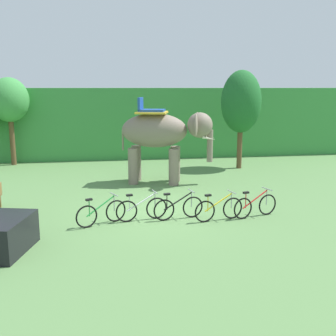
{
  "coord_description": "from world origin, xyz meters",
  "views": [
    {
      "loc": [
        -1.66,
        -13.27,
        4.21
      ],
      "look_at": [
        0.55,
        1.0,
        1.3
      ],
      "focal_mm": 42.91,
      "sensor_mm": 36.0,
      "label": 1
    }
  ],
  "objects_px": {
    "bike_black": "(178,208)",
    "bike_red": "(255,206)",
    "bike_green": "(101,213)",
    "elephant": "(162,134)",
    "tree_center": "(241,102)",
    "bike_white": "(142,209)",
    "tree_center_right": "(9,101)",
    "bike_yellow": "(219,209)"
  },
  "relations": [
    {
      "from": "bike_red",
      "to": "bike_yellow",
      "type": "bearing_deg",
      "value": -172.7
    },
    {
      "from": "bike_green",
      "to": "bike_black",
      "type": "xyz_separation_m",
      "value": [
        2.46,
        0.17,
        0.0
      ]
    },
    {
      "from": "elephant",
      "to": "bike_black",
      "type": "distance_m",
      "value": 5.46
    },
    {
      "from": "bike_white",
      "to": "tree_center_right",
      "type": "bearing_deg",
      "value": 120.23
    },
    {
      "from": "tree_center",
      "to": "bike_red",
      "type": "distance_m",
      "value": 8.81
    },
    {
      "from": "bike_red",
      "to": "tree_center_right",
      "type": "bearing_deg",
      "value": 132.54
    },
    {
      "from": "tree_center",
      "to": "elephant",
      "type": "xyz_separation_m",
      "value": [
        -4.5,
        -2.66,
        -1.26
      ]
    },
    {
      "from": "tree_center_right",
      "to": "bike_green",
      "type": "relative_size",
      "value": 3.06
    },
    {
      "from": "tree_center_right",
      "to": "bike_white",
      "type": "relative_size",
      "value": 2.81
    },
    {
      "from": "tree_center",
      "to": "bike_green",
      "type": "xyz_separation_m",
      "value": [
        -7.14,
        -7.97,
        -3.08
      ]
    },
    {
      "from": "tree_center",
      "to": "bike_black",
      "type": "bearing_deg",
      "value": -120.93
    },
    {
      "from": "tree_center_right",
      "to": "tree_center",
      "type": "bearing_deg",
      "value": -13.1
    },
    {
      "from": "bike_black",
      "to": "bike_yellow",
      "type": "xyz_separation_m",
      "value": [
        1.26,
        -0.33,
        0.0
      ]
    },
    {
      "from": "elephant",
      "to": "bike_yellow",
      "type": "distance_m",
      "value": 5.87
    },
    {
      "from": "tree_center_right",
      "to": "bike_green",
      "type": "distance_m",
      "value": 12.23
    },
    {
      "from": "tree_center",
      "to": "elephant",
      "type": "bearing_deg",
      "value": -149.4
    },
    {
      "from": "tree_center",
      "to": "bike_yellow",
      "type": "relative_size",
      "value": 3.03
    },
    {
      "from": "tree_center_right",
      "to": "elephant",
      "type": "bearing_deg",
      "value": -35.96
    },
    {
      "from": "bike_white",
      "to": "tree_center",
      "type": "bearing_deg",
      "value": 52.87
    },
    {
      "from": "elephant",
      "to": "bike_yellow",
      "type": "xyz_separation_m",
      "value": [
        1.07,
        -5.48,
        -1.82
      ]
    },
    {
      "from": "bike_white",
      "to": "bike_red",
      "type": "relative_size",
      "value": 1.02
    },
    {
      "from": "tree_center",
      "to": "bike_white",
      "type": "xyz_separation_m",
      "value": [
        -5.87,
        -7.75,
        -3.08
      ]
    },
    {
      "from": "tree_center",
      "to": "elephant",
      "type": "height_order",
      "value": "tree_center"
    },
    {
      "from": "bike_black",
      "to": "bike_red",
      "type": "bearing_deg",
      "value": -3.69
    },
    {
      "from": "elephant",
      "to": "bike_black",
      "type": "bearing_deg",
      "value": -92.03
    },
    {
      "from": "bike_green",
      "to": "elephant",
      "type": "bearing_deg",
      "value": 63.53
    },
    {
      "from": "elephant",
      "to": "bike_green",
      "type": "bearing_deg",
      "value": -116.47
    },
    {
      "from": "bike_green",
      "to": "bike_black",
      "type": "relative_size",
      "value": 0.92
    },
    {
      "from": "bike_black",
      "to": "bike_red",
      "type": "xyz_separation_m",
      "value": [
        2.54,
        -0.16,
        0.0
      ]
    },
    {
      "from": "tree_center_right",
      "to": "elephant",
      "type": "height_order",
      "value": "tree_center_right"
    },
    {
      "from": "bike_yellow",
      "to": "bike_black",
      "type": "bearing_deg",
      "value": 165.33
    },
    {
      "from": "bike_red",
      "to": "tree_center",
      "type": "bearing_deg",
      "value": 75.0
    },
    {
      "from": "elephant",
      "to": "bike_white",
      "type": "xyz_separation_m",
      "value": [
        -1.37,
        -5.09,
        -1.82
      ]
    },
    {
      "from": "bike_white",
      "to": "bike_green",
      "type": "bearing_deg",
      "value": -170.05
    },
    {
      "from": "tree_center_right",
      "to": "elephant",
      "type": "xyz_separation_m",
      "value": [
        7.52,
        -5.46,
        -1.31
      ]
    },
    {
      "from": "bike_red",
      "to": "bike_black",
      "type": "bearing_deg",
      "value": 176.31
    },
    {
      "from": "tree_center_right",
      "to": "bike_black",
      "type": "bearing_deg",
      "value": -55.32
    },
    {
      "from": "tree_center",
      "to": "bike_yellow",
      "type": "distance_m",
      "value": 9.35
    },
    {
      "from": "bike_yellow",
      "to": "tree_center",
      "type": "bearing_deg",
      "value": 67.19
    },
    {
      "from": "bike_yellow",
      "to": "bike_red",
      "type": "xyz_separation_m",
      "value": [
        1.29,
        0.16,
        0.0
      ]
    },
    {
      "from": "elephant",
      "to": "bike_yellow",
      "type": "bearing_deg",
      "value": -78.92
    },
    {
      "from": "bike_black",
      "to": "bike_yellow",
      "type": "distance_m",
      "value": 1.3
    }
  ]
}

